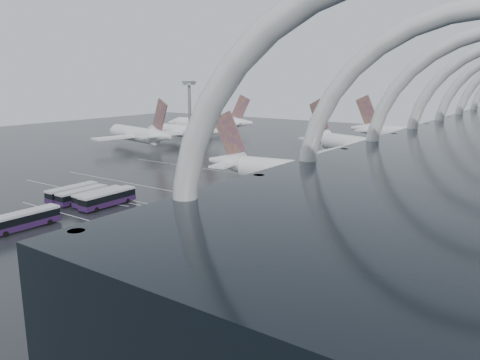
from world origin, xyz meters
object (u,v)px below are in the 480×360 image
Objects in this scene: gse_cart_belly_a at (296,207)px; gse_cart_belly_c at (245,201)px; jet_remote_west at (139,135)px; jet_remote_mid at (183,131)px; bus_row_near_c at (98,196)px; bus_row_far_c at (24,220)px; airliner_gate_b at (366,147)px; bus_row_near_a at (72,192)px; bus_row_near_d at (108,198)px; van_curve_c at (48,286)px; van_curve_b at (167,303)px; gse_cart_belly_e at (310,190)px; airliner_main at (308,174)px; jet_remote_far at (211,124)px; gse_cart_belly_d at (347,208)px; gse_cart_belly_b at (353,195)px; floodlight_mast at (190,129)px; airliner_gate_c at (418,135)px; bus_row_near_b at (82,195)px.

gse_cart_belly_a is 1.16× the size of gse_cart_belly_c.
jet_remote_west is 1.11× the size of jet_remote_mid.
bus_row_far_c is at bearing -170.70° from bus_row_near_c.
bus_row_near_a is (-38.14, -89.47, -3.39)m from airliner_gate_b.
bus_row_near_d reaches higher than van_curve_c.
gse_cart_belly_a is at bearing -59.88° from bus_row_near_d.
bus_row_near_d is 30.97m from gse_cart_belly_c.
bus_row_near_c is 20.48m from bus_row_far_c.
bus_row_near_a is at bearing -95.45° from airliner_gate_b.
gse_cart_belly_e is (-13.88, 65.96, -0.35)m from van_curve_b.
bus_row_near_c is (-34.49, -36.92, -3.28)m from airliner_main.
jet_remote_far reaches higher than bus_row_near_a.
jet_remote_far reaches higher than bus_row_near_c.
gse_cart_belly_d is at bearing 48.93° from van_curve_c.
van_curve_b is 2.25× the size of gse_cart_belly_b.
jet_remote_far is 20.97× the size of gse_cart_belly_d.
jet_remote_mid reaches higher than gse_cart_belly_c.
jet_remote_far is 8.77× the size of van_curve_c.
jet_remote_mid is at bearing 26.46° from bus_row_near_a.
van_curve_c is at bearing -71.66° from airliner_gate_b.
van_curve_c is at bearing -129.76° from bus_row_near_a.
gse_cart_belly_c is (85.21, -46.05, -4.77)m from jet_remote_west.
jet_remote_west is 94.04m from floodlight_mast.
van_curve_b is 49.68m from gse_cart_belly_a.
gse_cart_belly_a is (9.73, -66.73, -4.50)m from airliner_gate_b.
gse_cart_belly_d is (14.33, -8.83, -4.39)m from airliner_main.
van_curve_c is at bearing -140.59° from bus_row_near_d.
gse_cart_belly_b is at bearing 16.66° from van_curve_b.
gse_cart_belly_c is at bearing -132.81° from gse_cart_belly_b.
bus_row_far_c is at bearing -117.71° from gse_cart_belly_e.
gse_cart_belly_d is (45.21, 28.34, -1.30)m from bus_row_near_d.
jet_remote_mid is at bearing 100.00° from van_curve_c.
jet_remote_far is (-99.44, -11.20, -0.11)m from airliner_gate_c.
airliner_gate_b is 1.36× the size of jet_remote_mid.
jet_remote_far is 135.71m from gse_cart_belly_b.
bus_row_near_c is 0.90× the size of bus_row_near_d.
bus_row_near_b is at bearing -107.22° from airliner_gate_c.
airliner_gate_c is 109.54m from gse_cart_belly_a.
gse_cart_belly_c is at bearing -110.45° from gse_cart_belly_e.
gse_cart_belly_d is at bearing -58.91° from bus_row_near_d.
jet_remote_west is at bearing 155.69° from gse_cart_belly_a.
airliner_main is at bearing 57.11° from floodlight_mast.
gse_cart_belly_b is 1.04× the size of gse_cart_belly_d.
gse_cart_belly_d reaches higher than gse_cart_belly_e.
jet_remote_mid is 20.33× the size of gse_cart_belly_c.
van_curve_b is 2.40× the size of gse_cart_belly_c.
bus_row_near_b is 55.51m from gse_cart_belly_e.
airliner_main is 1.24× the size of jet_remote_west.
gse_cart_belly_e is at bearing -42.36° from bus_row_near_c.
jet_remote_far is 3.58× the size of bus_row_near_c.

